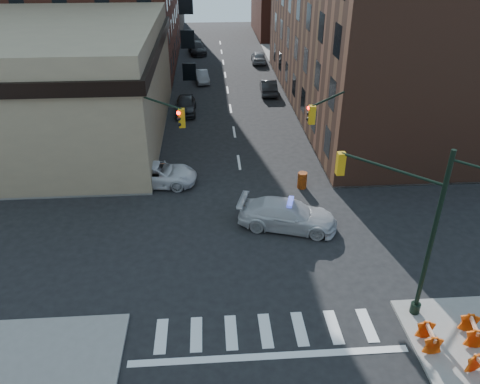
{
  "coord_description": "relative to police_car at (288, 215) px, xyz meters",
  "views": [
    {
      "loc": [
        -2.15,
        -21.39,
        15.23
      ],
      "look_at": [
        -0.52,
        1.62,
        2.2
      ],
      "focal_mm": 35.0,
      "sensor_mm": 36.0,
      "label": 1
    }
  ],
  "objects": [
    {
      "name": "signal_pole_ne",
      "position": [
        3.63,
        4.17,
        3.51
      ],
      "size": [
        3.67,
        3.58,
        8.0
      ],
      "rotation": [
        0.0,
        0.0,
        -2.36
      ],
      "color": "black",
      "rests_on": "sidewalk_ne"
    },
    {
      "name": "signal_pole_nw",
      "position": [
        -8.06,
        4.16,
        3.51
      ],
      "size": [
        3.58,
        3.67,
        8.0
      ],
      "rotation": [
        0.0,
        0.0,
        -0.79
      ],
      "color": "black",
      "rests_on": "sidewalk_nw"
    },
    {
      "name": "pedestrian_b",
      "position": [
        -13.86,
        7.3,
        0.13
      ],
      "size": [
        0.86,
        0.72,
        1.62
      ],
      "primitive_type": "imported",
      "rotation": [
        0.0,
        0.0,
        -0.14
      ],
      "color": "black",
      "rests_on": "sidewalk_nw"
    },
    {
      "name": "commercial_row_ne",
      "position": [
        10.79,
        21.32,
        6.17
      ],
      "size": [
        14.0,
        34.0,
        14.0
      ],
      "primitive_type": "cube",
      "color": "#512E20",
      "rests_on": "ground"
    },
    {
      "name": "police_car",
      "position": [
        0.0,
        0.0,
        0.0
      ],
      "size": [
        6.11,
        3.83,
        1.65
      ],
      "primitive_type": "imported",
      "rotation": [
        0.0,
        0.0,
        1.28
      ],
      "color": "#BABABE",
      "rests_on": "ground"
    },
    {
      "name": "parked_car_wnear",
      "position": [
        -6.46,
        19.9,
        -0.04
      ],
      "size": [
        1.88,
        4.62,
        1.57
      ],
      "primitive_type": "imported",
      "rotation": [
        0.0,
        0.0,
        0.0
      ],
      "color": "black",
      "rests_on": "ground"
    },
    {
      "name": "pickup",
      "position": [
        -8.01,
        5.86,
        -0.07
      ],
      "size": [
        5.67,
        3.06,
        1.51
      ],
      "primitive_type": "imported",
      "rotation": [
        0.0,
        0.0,
        1.47
      ],
      "color": "silver",
      "rests_on": "ground"
    },
    {
      "name": "pedestrian_c",
      "position": [
        -15.21,
        4.82,
        0.15
      ],
      "size": [
        0.94,
        1.0,
        1.65
      ],
      "primitive_type": "imported",
      "rotation": [
        0.0,
        0.0,
        0.86
      ],
      "color": "black",
      "rests_on": "sidewalk_nw"
    },
    {
      "name": "barrel_bank",
      "position": [
        -7.71,
        7.01,
        -0.38
      ],
      "size": [
        0.52,
        0.52,
        0.89
      ],
      "primitive_type": "cylinder",
      "rotation": [
        0.0,
        0.0,
        0.05
      ],
      "color": "#CB4309",
      "rests_on": "ground"
    },
    {
      "name": "parked_car_efar",
      "position": [
        2.37,
        38.31,
        -0.07
      ],
      "size": [
        1.96,
        4.52,
        1.52
      ],
      "primitive_type": "imported",
      "rotation": [
        0.0,
        0.0,
        3.1
      ],
      "color": "gray",
      "rests_on": "ground"
    },
    {
      "name": "barricade_se_a",
      "position": [
        6.29,
        -9.18,
        -0.22
      ],
      "size": [
        0.85,
        1.31,
        0.91
      ],
      "primitive_type": null,
      "rotation": [
        0.0,
        0.0,
        1.35
      ],
      "color": "#EE380B",
      "rests_on": "sidewalk_se"
    },
    {
      "name": "parked_car_wdeep",
      "position": [
        -5.61,
        43.96,
        -0.06
      ],
      "size": [
        2.86,
        5.54,
        1.54
      ],
      "primitive_type": "imported",
      "rotation": [
        0.0,
        0.0,
        0.14
      ],
      "color": "black",
      "rests_on": "ground"
    },
    {
      "name": "ground",
      "position": [
        -2.21,
        -1.18,
        -0.83
      ],
      "size": [
        140.0,
        140.0,
        0.0
      ],
      "primitive_type": "plane",
      "color": "black",
      "rests_on": "ground"
    },
    {
      "name": "parked_car_enear",
      "position": [
        2.01,
        25.24,
        -0.07
      ],
      "size": [
        1.81,
        4.67,
        1.52
      ],
      "primitive_type": "imported",
      "rotation": [
        0.0,
        0.0,
        3.1
      ],
      "color": "black",
      "rests_on": "ground"
    },
    {
      "name": "bank_building",
      "position": [
        -19.21,
        15.32,
        3.67
      ],
      "size": [
        22.0,
        22.0,
        9.0
      ],
      "primitive_type": "cube",
      "color": "#988463",
      "rests_on": "ground"
    },
    {
      "name": "tree_ne_near",
      "position": [
        5.29,
        24.82,
        2.66
      ],
      "size": [
        3.0,
        3.0,
        4.85
      ],
      "color": "black",
      "rests_on": "sidewalk_ne"
    },
    {
      "name": "tree_ne_far",
      "position": [
        5.29,
        32.82,
        2.66
      ],
      "size": [
        3.0,
        3.0,
        4.85
      ],
      "color": "black",
      "rests_on": "sidewalk_ne"
    },
    {
      "name": "sidewalk_ne",
      "position": [
        20.79,
        31.57,
        -0.75
      ],
      "size": [
        34.0,
        54.5,
        0.15
      ],
      "primitive_type": "cube",
      "color": "gray",
      "rests_on": "ground"
    },
    {
      "name": "barricade_se_b",
      "position": [
        4.36,
        -9.39,
        -0.24
      ],
      "size": [
        0.65,
        1.19,
        0.86
      ],
      "primitive_type": null,
      "rotation": [
        0.0,
        0.0,
        1.51
      ],
      "color": "red",
      "rests_on": "sidewalk_se"
    },
    {
      "name": "barrel_road",
      "position": [
        1.74,
        4.64,
        -0.27
      ],
      "size": [
        0.77,
        0.77,
        1.11
      ],
      "primitive_type": "cylinder",
      "rotation": [
        0.0,
        0.0,
        0.29
      ],
      "color": "#E5550A",
      "rests_on": "ground"
    },
    {
      "name": "parked_car_wfar",
      "position": [
        -4.95,
        29.96,
        -0.19
      ],
      "size": [
        1.81,
        4.02,
        1.28
      ],
      "primitive_type": "imported",
      "rotation": [
        0.0,
        0.0,
        0.12
      ],
      "color": "gray",
      "rests_on": "ground"
    },
    {
      "name": "barricade_nw_b",
      "position": [
        -13.21,
        6.29,
        -0.2
      ],
      "size": [
        1.35,
        0.82,
        0.95
      ],
      "primitive_type": null,
      "rotation": [
        0.0,
        0.0,
        0.16
      ],
      "color": "#C93909",
      "rests_on": "sidewalk_nw"
    },
    {
      "name": "sidewalk_nw",
      "position": [
        -25.21,
        31.57,
        -0.75
      ],
      "size": [
        34.0,
        54.5,
        0.15
      ],
      "primitive_type": "cube",
      "color": "gray",
      "rests_on": "ground"
    },
    {
      "name": "pedestrian_a",
      "position": [
        -10.47,
        5.8,
        0.19
      ],
      "size": [
        0.75,
        0.71,
        1.73
      ],
      "primitive_type": "imported",
      "rotation": [
        0.0,
        0.0,
        -0.63
      ],
      "color": "black",
      "rests_on": "sidewalk_nw"
    },
    {
      "name": "signal_pole_se",
      "position": [
        3.83,
        -6.7,
        3.79
      ],
      "size": [
        5.4,
        5.27,
        8.0
      ],
      "rotation": [
        0.0,
        0.0,
        2.36
      ],
      "color": "black",
      "rests_on": "sidewalk_se"
    },
    {
      "name": "barricade_nw_a",
      "position": [
        -8.81,
        5.75,
        -0.24
      ],
      "size": [
        1.25,
        0.78,
        0.87
      ],
      "primitive_type": null,
      "rotation": [
        0.0,
        0.0,
        -0.18
      ],
      "color": "red",
      "rests_on": "sidewalk_nw"
    }
  ]
}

